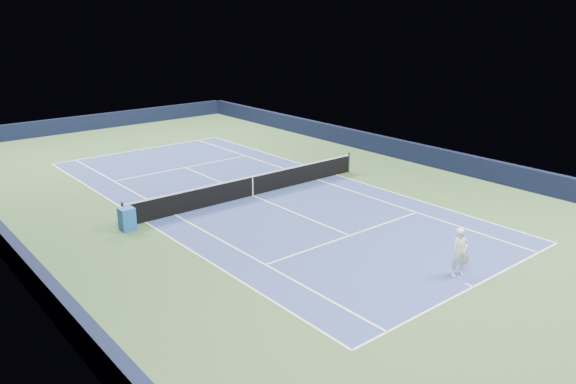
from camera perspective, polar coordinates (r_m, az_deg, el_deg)
ground at (r=26.55m, az=-3.61°, el=-0.37°), size 40.00×40.00×0.00m
wall_far at (r=43.59m, az=-19.25°, el=6.71°), size 22.00×0.35×1.10m
wall_right at (r=33.63m, az=11.50°, el=4.23°), size 0.35×40.00×1.10m
wall_left at (r=22.25m, az=-26.88°, el=-4.59°), size 0.35×40.00×1.10m
court_surface at (r=26.55m, az=-3.61°, el=-0.37°), size 10.97×23.77×0.01m
baseline_far at (r=36.50m, az=-14.68°, el=4.21°), size 10.97×0.08×0.00m
baseline_near at (r=18.96m, az=18.33°, el=-9.13°), size 10.97×0.08×0.00m
sideline_doubles_right at (r=29.93m, az=4.92°, el=1.75°), size 0.08×23.77×0.00m
sideline_doubles_left at (r=23.95m, az=-14.29°, el=-2.98°), size 0.08×23.77×0.00m
sideline_singles_right at (r=29.02m, az=2.98°, el=1.28°), size 0.08×23.77×0.00m
sideline_singles_left at (r=24.51m, az=-11.41°, el=-2.28°), size 0.08×23.77×0.00m
service_line_far at (r=31.74m, az=-10.42°, el=2.47°), size 8.23×0.08×0.00m
service_line_near at (r=21.99m, az=6.28°, el=-4.42°), size 8.23×0.08×0.00m
center_service_line at (r=26.54m, az=-3.61°, el=-0.35°), size 0.08×12.80×0.00m
center_mark_far at (r=36.37m, az=-14.58°, el=4.17°), size 0.08×0.30×0.00m
center_mark_near at (r=19.03m, az=17.95°, el=-8.98°), size 0.08×0.30×0.00m
tennis_net at (r=26.39m, az=-3.63°, el=0.67°), size 12.90×0.10×1.07m
sponsor_cube at (r=23.15m, az=-16.03°, el=-2.66°), size 0.62×0.52×0.93m
tennis_player at (r=19.25m, az=17.06°, el=-5.87°), size 0.81×1.30×2.40m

